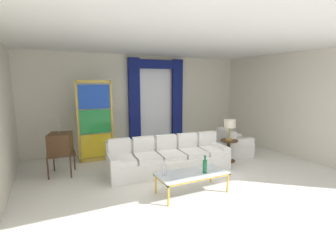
# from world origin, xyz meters

# --- Properties ---
(ground_plane) EXTENTS (16.00, 16.00, 0.00)m
(ground_plane) POSITION_xyz_m (0.00, 0.00, 0.00)
(ground_plane) COLOR white
(wall_rear) EXTENTS (8.00, 0.12, 3.00)m
(wall_rear) POSITION_xyz_m (0.00, 3.06, 1.50)
(wall_rear) COLOR silver
(wall_rear) RESTS_ON ground
(wall_right) EXTENTS (0.12, 7.00, 3.00)m
(wall_right) POSITION_xyz_m (3.66, 0.60, 1.50)
(wall_right) COLOR silver
(wall_right) RESTS_ON ground
(ceiling_slab) EXTENTS (8.00, 7.60, 0.04)m
(ceiling_slab) POSITION_xyz_m (0.00, 0.80, 3.02)
(ceiling_slab) COLOR white
(curtained_window) EXTENTS (2.00, 0.17, 2.70)m
(curtained_window) POSITION_xyz_m (0.47, 2.89, 1.74)
(curtained_window) COLOR white
(curtained_window) RESTS_ON ground
(couch_white_long) EXTENTS (2.98, 1.17, 0.86)m
(couch_white_long) POSITION_xyz_m (-0.23, 0.57, 0.31)
(couch_white_long) COLOR white
(couch_white_long) RESTS_ON ground
(coffee_table) EXTENTS (1.38, 0.64, 0.41)m
(coffee_table) POSITION_xyz_m (-0.36, -0.78, 0.38)
(coffee_table) COLOR silver
(coffee_table) RESTS_ON ground
(bottle_blue_decanter) EXTENTS (0.08, 0.08, 0.36)m
(bottle_blue_decanter) POSITION_xyz_m (-0.14, -0.88, 0.55)
(bottle_blue_decanter) COLOR #196B3D
(bottle_blue_decanter) RESTS_ON coffee_table
(bottle_crystal_tall) EXTENTS (0.08, 0.08, 0.30)m
(bottle_crystal_tall) POSITION_xyz_m (-0.90, -0.66, 0.53)
(bottle_crystal_tall) COLOR silver
(bottle_crystal_tall) RESTS_ON coffee_table
(vintage_tv) EXTENTS (0.64, 0.69, 1.35)m
(vintage_tv) POSITION_xyz_m (-2.60, 1.41, 0.73)
(vintage_tv) COLOR #472D19
(vintage_tv) RESTS_ON ground
(armchair_white) EXTENTS (0.93, 0.92, 0.80)m
(armchair_white) POSITION_xyz_m (2.07, 0.89, 0.29)
(armchair_white) COLOR white
(armchair_white) RESTS_ON ground
(stained_glass_divider) EXTENTS (0.95, 0.05, 2.20)m
(stained_glass_divider) POSITION_xyz_m (-1.67, 2.11, 1.06)
(stained_glass_divider) COLOR gold
(stained_glass_divider) RESTS_ON ground
(peacock_figurine) EXTENTS (0.44, 0.60, 0.50)m
(peacock_figurine) POSITION_xyz_m (-1.13, 1.70, 0.22)
(peacock_figurine) COLOR beige
(peacock_figurine) RESTS_ON ground
(round_side_table) EXTENTS (0.48, 0.48, 0.59)m
(round_side_table) POSITION_xyz_m (1.59, 0.50, 0.36)
(round_side_table) COLOR #472D19
(round_side_table) RESTS_ON ground
(table_lamp_brass) EXTENTS (0.32, 0.32, 0.57)m
(table_lamp_brass) POSITION_xyz_m (1.59, 0.50, 1.03)
(table_lamp_brass) COLOR #B29338
(table_lamp_brass) RESTS_ON round_side_table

